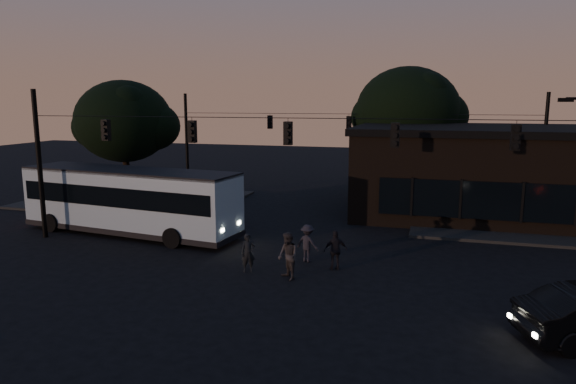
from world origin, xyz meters
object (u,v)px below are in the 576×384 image
(pedestrian_a, at_px, (248,253))
(pedestrian_c, at_px, (336,250))
(bus, at_px, (129,198))
(pedestrian_b, at_px, (288,256))
(building, at_px, (484,171))
(pedestrian_d, at_px, (308,243))

(pedestrian_a, relative_size, pedestrian_c, 0.95)
(bus, distance_m, pedestrian_a, 9.12)
(pedestrian_b, bearing_deg, pedestrian_a, -145.97)
(building, distance_m, pedestrian_c, 14.69)
(building, distance_m, pedestrian_b, 16.86)
(pedestrian_b, bearing_deg, pedestrian_d, 132.11)
(pedestrian_d, bearing_deg, pedestrian_a, 63.26)
(building, xyz_separation_m, pedestrian_b, (-8.25, -14.59, -1.77))
(pedestrian_a, relative_size, pedestrian_b, 0.85)
(pedestrian_a, distance_m, pedestrian_b, 1.86)
(pedestrian_a, bearing_deg, bus, 127.72)
(pedestrian_a, xyz_separation_m, pedestrian_b, (1.81, -0.41, 0.14))
(pedestrian_c, relative_size, pedestrian_d, 1.02)
(pedestrian_b, distance_m, pedestrian_c, 2.28)
(bus, height_order, pedestrian_c, bus)
(building, bearing_deg, bus, -150.83)
(pedestrian_b, height_order, pedestrian_d, pedestrian_b)
(building, distance_m, bus, 20.80)
(pedestrian_a, height_order, pedestrian_c, pedestrian_c)
(building, relative_size, pedestrian_c, 9.18)
(building, relative_size, pedestrian_b, 8.20)
(building, height_order, bus, building)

